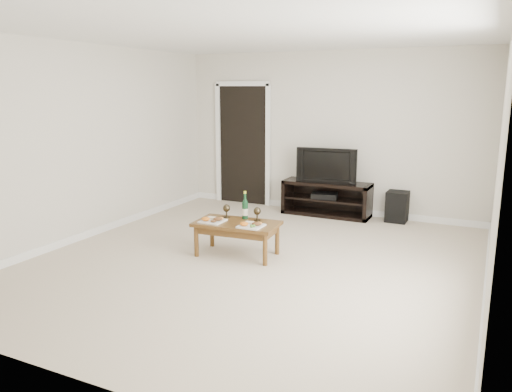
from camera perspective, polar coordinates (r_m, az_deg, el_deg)
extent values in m
plane|color=beige|center=(5.97, -0.19, -7.49)|extent=(5.50, 5.50, 0.00)
cube|color=beige|center=(8.23, 8.33, 7.12)|extent=(5.00, 0.04, 2.60)
cube|color=white|center=(5.65, -0.21, 18.38)|extent=(5.00, 5.50, 0.04)
cube|color=black|center=(8.82, -1.49, 5.78)|extent=(0.90, 0.02, 2.05)
cube|color=black|center=(8.10, 8.06, -0.29)|extent=(1.40, 0.45, 0.55)
imported|color=black|center=(8.00, 8.18, 3.56)|extent=(0.97, 0.22, 0.55)
cube|color=black|center=(8.09, 7.83, 0.06)|extent=(0.45, 0.37, 0.08)
cube|color=black|center=(7.96, 15.83, -1.16)|extent=(0.32, 0.32, 0.47)
cube|color=#573918|center=(6.12, -2.19, -4.91)|extent=(1.05, 0.63, 0.42)
cube|color=white|center=(6.10, -4.98, -2.64)|extent=(0.27, 0.27, 0.07)
cube|color=white|center=(5.86, -0.56, -3.21)|extent=(0.27, 0.27, 0.07)
cylinder|color=#0E351A|center=(6.19, -1.26, -1.03)|extent=(0.07, 0.07, 0.35)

